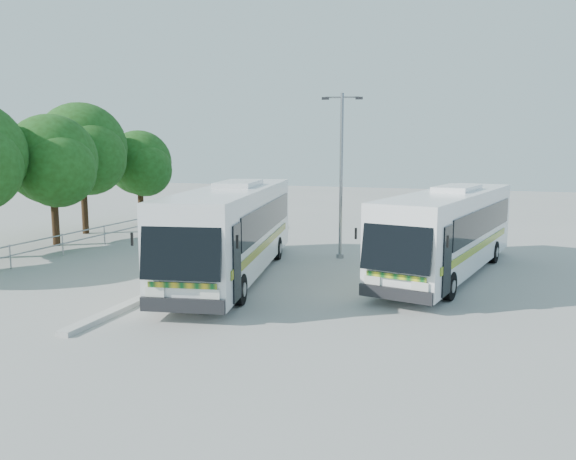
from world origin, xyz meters
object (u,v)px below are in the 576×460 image
at_px(lamppost, 341,169).
at_px(tree_far_d, 83,148).
at_px(coach_adjacent, 449,230).
at_px(tree_far_e, 140,163).
at_px(coach_main, 233,228).
at_px(tree_far_c, 53,160).

bearing_deg(lamppost, tree_far_d, 159.12).
height_order(coach_adjacent, lamppost, lamppost).
xyz_separation_m(tree_far_e, lamppost, (14.63, -6.67, 0.07)).
height_order(coach_main, coach_adjacent, coach_main).
xyz_separation_m(tree_far_d, tree_far_e, (0.68, 4.50, -0.93)).
relative_size(coach_main, lamppost, 1.73).
distance_m(tree_far_e, coach_adjacent, 21.23).
xyz_separation_m(tree_far_d, coach_adjacent, (20.01, -4.01, -3.06)).
bearing_deg(coach_adjacent, tree_far_e, 168.43).
bearing_deg(coach_main, coach_adjacent, 10.00).
bearing_deg(coach_adjacent, lamppost, 170.83).
relative_size(tree_far_e, lamppost, 0.83).
xyz_separation_m(coach_adjacent, lamppost, (-4.70, 1.84, 2.21)).
relative_size(tree_far_e, coach_main, 0.48).
bearing_deg(tree_far_d, coach_main, -29.41).
bearing_deg(tree_far_c, coach_main, -16.26).
bearing_deg(tree_far_d, tree_far_c, -72.17).
bearing_deg(tree_far_c, tree_far_e, 93.54).
height_order(tree_far_d, coach_adjacent, tree_far_d).
distance_m(coach_adjacent, lamppost, 5.51).
relative_size(tree_far_e, coach_adjacent, 0.50).
bearing_deg(coach_adjacent, tree_far_c, -168.75).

